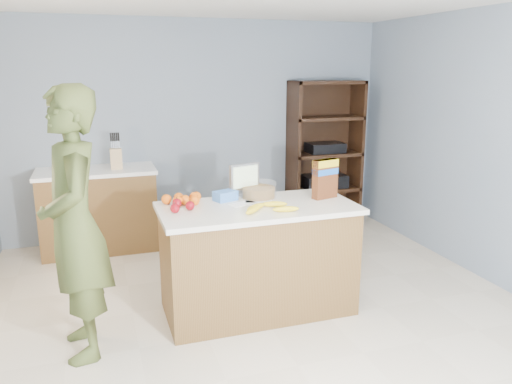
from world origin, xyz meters
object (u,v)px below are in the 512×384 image
object	(u,v)px
tv	(245,178)
counter_peninsula	(258,263)
person	(75,225)
shelving_unit	(323,156)
cereal_box	(325,176)

from	to	relation	value
tv	counter_peninsula	bearing A→B (deg)	-87.30
person	tv	size ratio (longest dim) A/B	6.63
tv	person	bearing A→B (deg)	-159.47
counter_peninsula	tv	distance (m)	0.72
shelving_unit	cereal_box	world-z (taller)	shelving_unit
shelving_unit	tv	xyz separation A→B (m)	(-1.56, -1.73, 0.19)
person	cereal_box	distance (m)	1.99
tv	cereal_box	world-z (taller)	cereal_box
counter_peninsula	cereal_box	bearing A→B (deg)	5.02
shelving_unit	tv	distance (m)	2.34
counter_peninsula	person	size ratio (longest dim) A/B	0.83
shelving_unit	person	distance (m)	3.68
counter_peninsula	tv	world-z (taller)	tv
shelving_unit	person	size ratio (longest dim) A/B	0.96
person	cereal_box	bearing A→B (deg)	90.03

